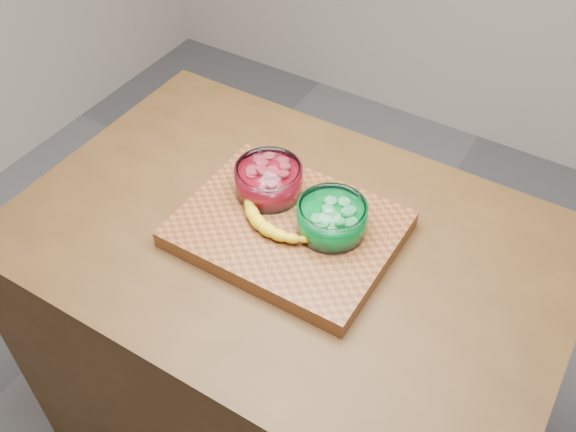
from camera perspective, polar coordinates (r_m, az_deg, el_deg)
The scene contains 6 objects.
ground at distance 2.14m, azimuth -0.00°, elevation -18.46°, with size 3.50×3.50×0.00m, color #5C5D61.
counter at distance 1.74m, azimuth -0.00°, elevation -11.89°, with size 1.20×0.80×0.90m, color #472E15.
cutting_board at distance 1.37m, azimuth -0.00°, elevation -1.18°, with size 0.45×0.35×0.04m, color brown.
bowl_red at distance 1.41m, azimuth -1.73°, elevation 3.20°, with size 0.15×0.15×0.07m.
bowl_green at distance 1.32m, azimuth 3.91°, elevation -0.20°, with size 0.15×0.15×0.07m.
banana at distance 1.35m, azimuth -1.00°, elevation 0.12°, with size 0.23×0.15×0.03m, color gold, non-canonical shape.
Camera 1 is at (0.49, -0.81, 1.91)m, focal length 40.00 mm.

